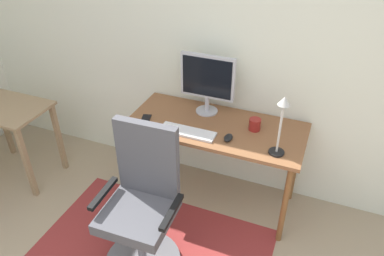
% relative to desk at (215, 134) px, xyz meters
% --- Properties ---
extents(wall_back, '(6.00, 0.10, 2.60)m').
position_rel_desk_xyz_m(wall_back, '(0.03, 0.38, 0.62)').
color(wall_back, silver).
rests_on(wall_back, ground).
extents(area_rug, '(1.73, 1.17, 0.01)m').
position_rel_desk_xyz_m(area_rug, '(-0.24, -0.75, -0.68)').
color(area_rug, maroon).
rests_on(area_rug, ground).
extents(desk, '(1.38, 0.62, 0.77)m').
position_rel_desk_xyz_m(desk, '(0.00, 0.00, 0.00)').
color(desk, brown).
rests_on(desk, ground).
extents(monitor, '(0.44, 0.18, 0.49)m').
position_rel_desk_xyz_m(monitor, '(-0.14, 0.17, 0.38)').
color(monitor, '#B2B2B7').
rests_on(monitor, desk).
extents(keyboard, '(0.43, 0.13, 0.02)m').
position_rel_desk_xyz_m(keyboard, '(-0.16, -0.18, 0.09)').
color(keyboard, white).
rests_on(keyboard, desk).
extents(computer_mouse, '(0.06, 0.10, 0.03)m').
position_rel_desk_xyz_m(computer_mouse, '(0.15, -0.15, 0.10)').
color(computer_mouse, black).
rests_on(computer_mouse, desk).
extents(coffee_cup, '(0.09, 0.09, 0.09)m').
position_rel_desk_xyz_m(coffee_cup, '(0.29, 0.05, 0.13)').
color(coffee_cup, maroon).
rests_on(coffee_cup, desk).
extents(cell_phone, '(0.10, 0.15, 0.01)m').
position_rel_desk_xyz_m(cell_phone, '(-0.54, -0.14, 0.09)').
color(cell_phone, black).
rests_on(cell_phone, desk).
extents(desk_lamp, '(0.11, 0.11, 0.45)m').
position_rel_desk_xyz_m(desk_lamp, '(0.51, -0.18, 0.37)').
color(desk_lamp, black).
rests_on(desk_lamp, desk).
extents(office_chair, '(0.55, 0.55, 1.11)m').
position_rel_desk_xyz_m(office_chair, '(-0.24, -0.79, -0.23)').
color(office_chair, slate).
rests_on(office_chair, ground).
extents(side_table, '(0.75, 0.49, 0.73)m').
position_rel_desk_xyz_m(side_table, '(-1.82, -0.36, -0.08)').
color(side_table, '#977A56').
rests_on(side_table, ground).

